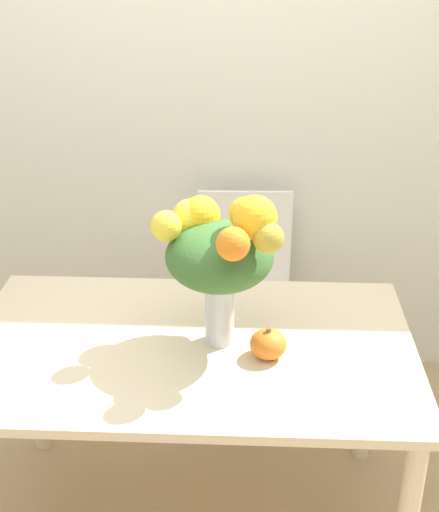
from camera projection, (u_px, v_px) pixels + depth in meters
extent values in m
cube|color=silver|center=(209.00, 75.00, 2.90)|extent=(8.00, 0.06, 2.70)
cube|color=beige|center=(190.00, 348.00, 2.22)|extent=(1.40, 0.85, 0.03)
cylinder|color=beige|center=(34.00, 372.00, 2.74)|extent=(0.06, 0.06, 0.71)
cylinder|color=beige|center=(368.00, 381.00, 2.69)|extent=(0.06, 0.06, 0.71)
cylinder|color=silver|center=(220.00, 309.00, 2.18)|extent=(0.09, 0.09, 0.23)
cylinder|color=silver|center=(220.00, 326.00, 2.21)|extent=(0.08, 0.08, 0.11)
cylinder|color=#38662D|center=(226.00, 297.00, 2.16)|extent=(0.01, 0.00, 0.30)
cylinder|color=#38662D|center=(222.00, 294.00, 2.18)|extent=(0.01, 0.01, 0.30)
cylinder|color=#38662D|center=(215.00, 295.00, 2.17)|extent=(0.01, 0.01, 0.30)
cylinder|color=#38662D|center=(214.00, 298.00, 2.15)|extent=(0.01, 0.01, 0.30)
cylinder|color=#38662D|center=(221.00, 300.00, 2.14)|extent=(0.01, 0.01, 0.30)
ellipsoid|color=#38662D|center=(220.00, 256.00, 2.10)|extent=(0.32, 0.32, 0.19)
sphere|color=yellow|center=(189.00, 218.00, 2.14)|extent=(0.12, 0.12, 0.12)
sphere|color=orange|center=(233.00, 244.00, 1.90)|extent=(0.09, 0.09, 0.09)
sphere|color=#AD9E33|center=(249.00, 217.00, 2.00)|extent=(0.10, 0.10, 0.10)
sphere|color=#AD9E33|center=(259.00, 212.00, 2.20)|extent=(0.08, 0.08, 0.08)
sphere|color=#AD9E33|center=(268.00, 238.00, 1.94)|extent=(0.09, 0.09, 0.09)
sphere|color=yellow|center=(201.00, 215.00, 2.14)|extent=(0.12, 0.12, 0.12)
sphere|color=yellow|center=(255.00, 218.00, 1.97)|extent=(0.13, 0.13, 0.13)
sphere|color=yellow|center=(246.00, 213.00, 2.02)|extent=(0.10, 0.10, 0.10)
sphere|color=yellow|center=(166.00, 226.00, 2.05)|extent=(0.09, 0.09, 0.09)
ellipsoid|color=orange|center=(268.00, 344.00, 2.13)|extent=(0.11, 0.11, 0.09)
cylinder|color=brown|center=(269.00, 331.00, 2.11)|extent=(0.02, 0.02, 0.02)
cube|color=white|center=(244.00, 311.00, 2.98)|extent=(0.43, 0.43, 0.02)
cylinder|color=white|center=(203.00, 380.00, 2.93)|extent=(0.04, 0.04, 0.44)
cylinder|color=white|center=(286.00, 381.00, 2.92)|extent=(0.04, 0.04, 0.44)
cylinder|color=white|center=(206.00, 335.00, 3.23)|extent=(0.04, 0.04, 0.44)
cylinder|color=white|center=(281.00, 336.00, 3.23)|extent=(0.04, 0.04, 0.44)
cube|color=white|center=(245.00, 240.00, 3.06)|extent=(0.40, 0.03, 0.45)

